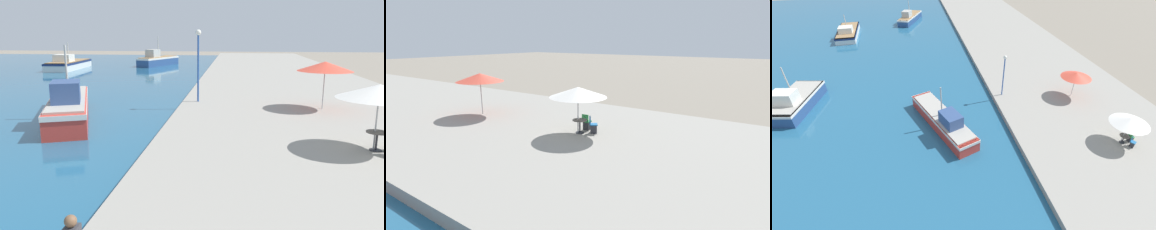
{
  "view_description": "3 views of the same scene",
  "coord_description": "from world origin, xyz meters",
  "views": [
    {
      "loc": [
        3.34,
        -1.91,
        4.9
      ],
      "look_at": [
        1.5,
        14.13,
        1.35
      ],
      "focal_mm": 35.0,
      "sensor_mm": 36.0,
      "label": 1
    },
    {
      "loc": [
        -4.06,
        3.43,
        5.46
      ],
      "look_at": [
        8.64,
        12.39,
        1.55
      ],
      "focal_mm": 28.0,
      "sensor_mm": 36.0,
      "label": 2
    },
    {
      "loc": [
        -7.73,
        -1.36,
        15.25
      ],
      "look_at": [
        -4.0,
        18.0,
        1.15
      ],
      "focal_mm": 24.0,
      "sensor_mm": 36.0,
      "label": 3
    }
  ],
  "objects": [
    {
      "name": "cafe_table",
      "position": [
        8.7,
        12.3,
        1.08
      ],
      "size": [
        0.8,
        0.8,
        0.74
      ],
      "color": "#333338",
      "rests_on": "quay_promenade"
    },
    {
      "name": "cafe_chair_right",
      "position": [
        9.11,
        11.71,
        0.88
      ],
      "size": [
        0.57,
        0.58,
        0.91
      ],
      "rotation": [
        0.0,
        0.0,
        3.75
      ],
      "color": "#2D2D33",
      "rests_on": "quay_promenade"
    },
    {
      "name": "cafe_chair_left",
      "position": [
        9.42,
        12.33,
        0.88
      ],
      "size": [
        0.45,
        0.42,
        0.91
      ],
      "rotation": [
        0.0,
        0.0,
        -1.53
      ],
      "color": "#2D2D33",
      "rests_on": "quay_promenade"
    },
    {
      "name": "cafe_umbrella_white",
      "position": [
        8.47,
        20.27,
        3.03
      ],
      "size": [
        3.13,
        3.13,
        2.76
      ],
      "color": "#B7B7B7",
      "rests_on": "quay_promenade"
    },
    {
      "name": "cafe_umbrella_pink",
      "position": [
        8.64,
        12.39,
        2.79
      ],
      "size": [
        3.07,
        3.07,
        2.51
      ],
      "color": "#B7B7B7",
      "rests_on": "quay_promenade"
    }
  ]
}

